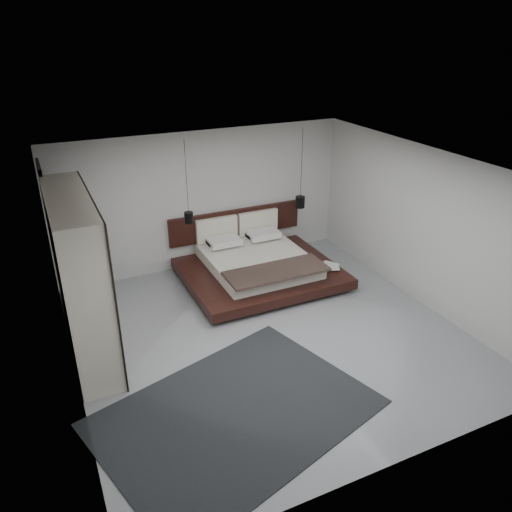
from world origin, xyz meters
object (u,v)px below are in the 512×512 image
rug (236,413)px  pendant_right (300,202)px  pendant_left (189,217)px  wardrobe (80,278)px  lattice_screen (52,239)px  bed (257,264)px

rug → pendant_right: bearing=51.2°
pendant_left → rug: size_ratio=0.46×
wardrobe → rug: bearing=-56.9°
pendant_right → lattice_screen: bearing=179.2°
bed → pendant_right: size_ratio=1.79×
lattice_screen → wardrobe: 1.62m
bed → lattice_screen: bearing=171.4°
lattice_screen → pendant_left: size_ratio=1.64×
rug → bed: bearing=60.7°
lattice_screen → rug: size_ratio=0.75×
pendant_left → rug: pendant_left is taller
pendant_right → wardrobe: pendant_right is taller
pendant_right → rug: pendant_right is taller
pendant_left → lattice_screen: bearing=178.3°
lattice_screen → pendant_right: (4.83, -0.07, -0.02)m
bed → pendant_right: (1.21, 0.48, 0.99)m
wardrobe → rug: size_ratio=0.74×
pendant_left → rug: (-0.67, -3.83, -1.32)m
lattice_screen → pendant_left: pendant_left is taller
bed → rug: (-1.88, -3.36, -0.29)m
lattice_screen → rug: lattice_screen is taller
bed → wardrobe: size_ratio=1.15×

